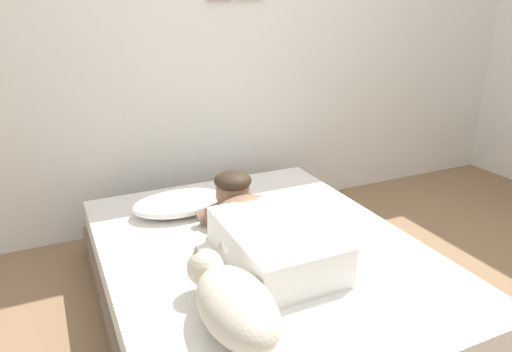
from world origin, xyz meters
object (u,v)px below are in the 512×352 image
Objects in this scene: person_lying at (262,228)px; coffee_cup at (254,213)px; bed at (262,277)px; pillow at (179,203)px; dog at (232,301)px; cell_phone at (249,234)px.

person_lying is 7.36× the size of coffee_cup.
coffee_cup is at bearing 71.83° from person_lying.
bed is 3.69× the size of pillow.
person_lying is (0.24, -0.56, 0.05)m from pillow.
pillow is 0.90× the size of dog.
coffee_cup reaches higher than cell_phone.
cell_phone is (-0.10, -0.15, -0.03)m from coffee_cup.
bed is at bearing 59.44° from person_lying.
pillow is 0.57× the size of person_lying.
coffee_cup is at bearing 72.42° from bed.
bed is 0.28m from person_lying.
dog is 0.71m from cell_phone.
person_lying reaches higher than dog.
person_lying reaches higher than coffee_cup.
pillow is at bearing 114.47° from bed.
person_lying reaches higher than bed.
pillow is at bearing 84.55° from dog.
dog reaches higher than coffee_cup.
pillow is at bearing 142.56° from coffee_cup.
pillow is 0.61m from person_lying.
bed is 0.23m from cell_phone.
cell_phone is at bearing 93.45° from bed.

